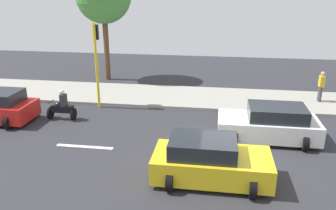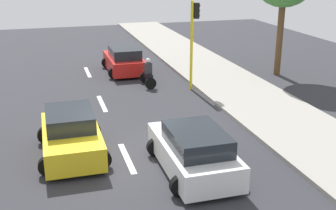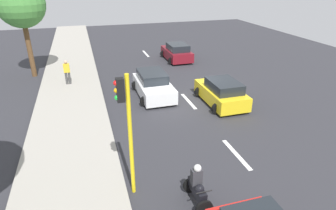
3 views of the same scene
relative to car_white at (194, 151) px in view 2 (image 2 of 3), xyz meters
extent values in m
cube|color=#2D2D33|center=(-1.86, 1.53, -0.76)|extent=(40.00, 60.00, 0.10)
cube|color=#9E998E|center=(5.14, 1.53, -0.64)|extent=(4.00, 60.00, 0.15)
cube|color=white|center=(-1.86, 1.53, -0.71)|extent=(0.20, 2.40, 0.01)
cube|color=white|center=(-1.86, 7.53, -0.71)|extent=(0.20, 2.40, 0.01)
cube|color=white|center=(-1.86, 13.53, -0.71)|extent=(0.20, 2.40, 0.01)
cube|color=white|center=(0.00, 0.08, -0.15)|extent=(1.92, 4.16, 0.80)
cube|color=#1E2328|center=(0.00, -0.25, 0.53)|extent=(1.61, 2.33, 0.56)
cylinder|color=black|center=(-0.85, 1.45, -0.39)|extent=(0.64, 0.22, 0.64)
cylinder|color=black|center=(0.85, 1.45, -0.39)|extent=(0.64, 0.22, 0.64)
cylinder|color=black|center=(-0.85, -1.30, -0.39)|extent=(0.64, 0.22, 0.64)
cylinder|color=black|center=(0.85, -1.30, -0.39)|extent=(0.64, 0.22, 0.64)
cube|color=yellow|center=(-3.61, 2.33, -0.15)|extent=(1.89, 3.91, 0.80)
cube|color=#1E2328|center=(-3.61, 2.65, 0.53)|extent=(1.59, 2.19, 0.56)
cylinder|color=black|center=(-2.78, 1.04, -0.39)|extent=(0.64, 0.22, 0.64)
cylinder|color=black|center=(-4.45, 1.04, -0.39)|extent=(0.64, 0.22, 0.64)
cylinder|color=black|center=(-2.78, 3.63, -0.39)|extent=(0.64, 0.22, 0.64)
cylinder|color=black|center=(-4.45, 3.63, -0.39)|extent=(0.64, 0.22, 0.64)
cube|color=red|center=(0.25, 13.01, -0.15)|extent=(1.89, 3.99, 0.80)
cube|color=#1E2328|center=(0.25, 12.69, 0.53)|extent=(1.59, 2.23, 0.56)
cylinder|color=black|center=(-0.59, 14.33, -0.39)|extent=(0.64, 0.22, 0.64)
cylinder|color=black|center=(1.09, 14.33, -0.39)|extent=(0.64, 0.22, 0.64)
cylinder|color=black|center=(-0.59, 11.69, -0.39)|extent=(0.64, 0.22, 0.64)
cylinder|color=black|center=(1.09, 11.69, -0.39)|extent=(0.64, 0.22, 0.64)
cylinder|color=black|center=(0.90, 10.37, -0.41)|extent=(0.60, 0.10, 0.60)
cylinder|color=black|center=(0.90, 9.17, -0.41)|extent=(0.60, 0.10, 0.60)
cube|color=black|center=(0.90, 9.72, -0.16)|extent=(0.28, 1.10, 0.36)
sphere|color=black|center=(0.90, 9.92, 0.02)|extent=(0.32, 0.32, 0.32)
cylinder|color=black|center=(0.90, 10.27, 0.19)|extent=(0.55, 0.04, 0.04)
cube|color=#333338|center=(0.90, 9.62, 0.29)|extent=(0.36, 0.24, 0.60)
sphere|color=silver|center=(0.90, 9.67, 0.69)|extent=(0.26, 0.26, 0.26)
cylinder|color=yellow|center=(2.89, 8.56, 1.54)|extent=(0.14, 0.14, 4.50)
cube|color=black|center=(3.11, 8.56, 3.29)|extent=(0.24, 0.24, 0.76)
sphere|color=red|center=(3.23, 8.56, 3.53)|extent=(0.16, 0.16, 0.16)
sphere|color=#F2A50C|center=(3.23, 8.56, 3.29)|extent=(0.16, 0.16, 0.16)
sphere|color=green|center=(3.23, 8.56, 3.05)|extent=(0.16, 0.16, 0.16)
cylinder|color=brown|center=(8.65, 9.93, 1.48)|extent=(0.36, 0.36, 4.39)
camera|label=1|loc=(-13.74, 2.30, 5.50)|focal=36.21mm
camera|label=2|loc=(-4.26, -11.67, 5.83)|focal=46.22mm
camera|label=3|loc=(4.08, 16.85, 6.56)|focal=30.96mm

